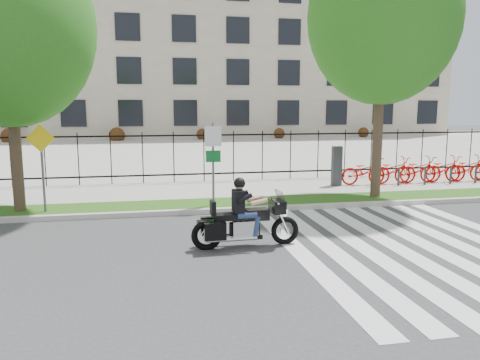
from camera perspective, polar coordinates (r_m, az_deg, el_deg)
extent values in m
plane|color=#353538|center=(9.88, -5.03, -9.60)|extent=(120.00, 120.00, 0.00)
cube|color=#B1AFA7|center=(13.79, -6.85, -3.91)|extent=(60.00, 0.20, 0.15)
cube|color=#234D13|center=(14.62, -7.10, -3.18)|extent=(60.00, 1.50, 0.15)
cube|color=#AAA79F|center=(17.07, -7.69, -1.43)|extent=(60.00, 3.50, 0.15)
cube|color=#AAA79F|center=(34.47, -9.45, 3.74)|extent=(80.00, 34.00, 0.10)
cube|color=#A89B87|center=(54.75, -10.38, 16.07)|extent=(60.00, 20.00, 20.00)
cylinder|color=black|center=(23.99, 16.21, 5.92)|extent=(0.14, 0.14, 4.00)
cylinder|color=black|center=(23.97, 16.41, 10.46)|extent=(0.06, 0.70, 0.70)
sphere|color=white|center=(23.82, 15.66, 10.74)|extent=(0.36, 0.36, 0.36)
sphere|color=white|center=(24.14, 17.17, 10.65)|extent=(0.36, 0.36, 0.36)
cylinder|color=#38261E|center=(14.79, -25.69, 3.70)|extent=(0.32, 0.32, 3.71)
ellipsoid|color=#1B5D15|center=(14.90, -26.59, 16.40)|extent=(4.79, 4.79, 5.51)
cylinder|color=#38261E|center=(16.09, 16.45, 5.71)|extent=(0.32, 0.32, 4.34)
ellipsoid|color=#1B5D15|center=(16.31, 17.04, 18.44)|extent=(4.78, 4.78, 5.50)
cube|color=#2D2D33|center=(18.06, 11.70, 1.68)|extent=(0.35, 0.25, 1.50)
imported|color=#D50900|center=(18.58, 15.09, 1.06)|extent=(1.99, 0.69, 1.05)
cylinder|color=#2D2D33|center=(18.16, 15.76, 0.30)|extent=(0.08, 0.08, 0.70)
imported|color=#D50900|center=(19.09, 18.06, 1.13)|extent=(1.99, 0.69, 1.05)
cylinder|color=#2D2D33|center=(18.68, 18.78, 0.39)|extent=(0.08, 0.08, 0.70)
imported|color=#D50900|center=(19.65, 20.87, 1.19)|extent=(1.99, 0.69, 1.05)
cylinder|color=#2D2D33|center=(19.25, 21.62, 0.48)|extent=(0.08, 0.08, 0.70)
imported|color=#D50900|center=(20.25, 23.51, 1.25)|extent=(1.99, 0.69, 1.05)
cylinder|color=#2D2D33|center=(19.87, 24.29, 0.56)|extent=(0.08, 0.08, 0.70)
imported|color=#D50900|center=(20.89, 26.00, 1.30)|extent=(1.99, 0.69, 1.05)
cylinder|color=#2D2D33|center=(20.52, 26.80, 0.63)|extent=(0.08, 0.08, 0.70)
cylinder|color=#59595B|center=(14.15, -3.29, 1.91)|extent=(0.07, 0.07, 2.50)
cube|color=white|center=(14.03, -3.30, 5.34)|extent=(0.50, 0.03, 0.60)
cube|color=#0C6626|center=(14.08, -3.28, 2.90)|extent=(0.45, 0.03, 0.35)
cylinder|color=#59595B|center=(14.34, -22.91, 1.11)|extent=(0.07, 0.07, 2.40)
cube|color=yellow|center=(14.22, -23.17, 4.68)|extent=(0.78, 0.03, 0.78)
torus|color=black|center=(10.81, 5.49, -6.16)|extent=(0.66, 0.14, 0.66)
torus|color=black|center=(10.41, -4.07, -6.74)|extent=(0.70, 0.16, 0.69)
cube|color=black|center=(10.62, 4.56, -3.20)|extent=(0.30, 0.53, 0.29)
cube|color=#26262B|center=(10.60, 4.92, -2.03)|extent=(0.15, 0.48, 0.29)
cube|color=silver|center=(10.54, 0.55, -5.93)|extent=(0.58, 0.34, 0.38)
cube|color=black|center=(10.53, 2.07, -4.19)|extent=(0.53, 0.34, 0.25)
cube|color=black|center=(10.40, -1.24, -4.46)|extent=(0.67, 0.36, 0.13)
cube|color=black|center=(10.29, -3.33, -3.43)|extent=(0.10, 0.33, 0.32)
cube|color=black|center=(10.12, -3.04, -6.30)|extent=(0.48, 0.16, 0.38)
cube|color=black|center=(10.67, -3.55, -5.50)|extent=(0.48, 0.16, 0.38)
cube|color=black|center=(10.36, -0.22, -2.57)|extent=(0.24, 0.39, 0.49)
sphere|color=tan|center=(10.30, -0.06, -0.60)|extent=(0.22, 0.22, 0.22)
sphere|color=black|center=(10.29, -0.06, -0.39)|extent=(0.26, 0.26, 0.26)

